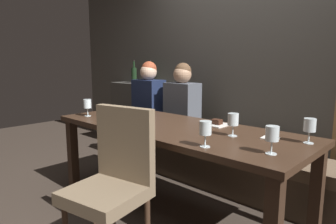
% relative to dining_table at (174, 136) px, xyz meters
% --- Properties ---
extents(ground, '(9.00, 9.00, 0.00)m').
position_rel_dining_table_xyz_m(ground, '(0.00, 0.00, -0.65)').
color(ground, '#382D26').
extents(back_wall_tiled, '(6.00, 0.12, 3.00)m').
position_rel_dining_table_xyz_m(back_wall_tiled, '(0.00, 1.22, 0.85)').
color(back_wall_tiled, '#4C4944').
rests_on(back_wall_tiled, ground).
extents(back_counter, '(1.10, 0.28, 0.95)m').
position_rel_dining_table_xyz_m(back_counter, '(-1.55, 1.04, -0.18)').
color(back_counter, '#413E3A').
rests_on(back_counter, ground).
extents(dining_table, '(2.20, 0.84, 0.74)m').
position_rel_dining_table_xyz_m(dining_table, '(0.00, 0.00, 0.00)').
color(dining_table, '#342217').
rests_on(dining_table, ground).
extents(banquette_bench, '(2.50, 0.44, 0.45)m').
position_rel_dining_table_xyz_m(banquette_bench, '(0.00, 0.70, -0.42)').
color(banquette_bench, '#4A3C2E').
rests_on(banquette_bench, ground).
extents(chair_near_side, '(0.51, 0.51, 0.98)m').
position_rel_dining_table_xyz_m(chair_near_side, '(0.15, -0.72, -0.09)').
color(chair_near_side, '#3D281C').
rests_on(chair_near_side, ground).
extents(diner_redhead, '(0.36, 0.24, 0.81)m').
position_rel_dining_table_xyz_m(diner_redhead, '(-1.03, 0.68, 0.18)').
color(diner_redhead, '#192342').
rests_on(diner_redhead, banquette_bench).
extents(diner_bearded, '(0.36, 0.24, 0.80)m').
position_rel_dining_table_xyz_m(diner_bearded, '(-0.52, 0.72, 0.17)').
color(diner_bearded, '#4C515B').
rests_on(diner_bearded, banquette_bench).
extents(wine_bottle_dark_red, '(0.08, 0.08, 0.33)m').
position_rel_dining_table_xyz_m(wine_bottle_dark_red, '(-1.71, 1.04, 0.42)').
color(wine_bottle_dark_red, black).
rests_on(wine_bottle_dark_red, back_counter).
extents(wine_bottle_pale_label, '(0.08, 0.08, 0.33)m').
position_rel_dining_table_xyz_m(wine_bottle_pale_label, '(-1.38, 1.04, 0.42)').
color(wine_bottle_pale_label, '#384728').
rests_on(wine_bottle_pale_label, back_counter).
extents(wine_glass_center_front, '(0.08, 0.08, 0.16)m').
position_rel_dining_table_xyz_m(wine_glass_center_front, '(0.56, -0.33, 0.20)').
color(wine_glass_center_front, silver).
rests_on(wine_glass_center_front, dining_table).
extents(wine_glass_near_right, '(0.08, 0.08, 0.16)m').
position_rel_dining_table_xyz_m(wine_glass_near_right, '(0.54, 0.03, 0.20)').
color(wine_glass_near_right, silver).
rests_on(wine_glass_near_right, dining_table).
extents(wine_glass_end_left, '(0.08, 0.08, 0.16)m').
position_rel_dining_table_xyz_m(wine_glass_end_left, '(0.92, -0.18, 0.20)').
color(wine_glass_end_left, silver).
rests_on(wine_glass_end_left, dining_table).
extents(wine_glass_far_right, '(0.08, 0.08, 0.16)m').
position_rel_dining_table_xyz_m(wine_glass_far_right, '(1.00, 0.20, 0.20)').
color(wine_glass_far_right, silver).
rests_on(wine_glass_far_right, dining_table).
extents(wine_glass_end_right, '(0.08, 0.08, 0.16)m').
position_rel_dining_table_xyz_m(wine_glass_end_right, '(-0.90, -0.24, 0.20)').
color(wine_glass_end_right, silver).
rests_on(wine_glass_end_right, dining_table).
extents(espresso_cup, '(0.12, 0.12, 0.06)m').
position_rel_dining_table_xyz_m(espresso_cup, '(-0.82, 0.13, 0.11)').
color(espresso_cup, white).
rests_on(espresso_cup, dining_table).
extents(dessert_plate, '(0.19, 0.19, 0.05)m').
position_rel_dining_table_xyz_m(dessert_plate, '(0.24, 0.26, 0.10)').
color(dessert_plate, white).
rests_on(dessert_plate, dining_table).
extents(folded_napkin, '(0.12, 0.11, 0.01)m').
position_rel_dining_table_xyz_m(folded_napkin, '(0.77, 0.14, 0.09)').
color(folded_napkin, silver).
rests_on(folded_napkin, dining_table).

